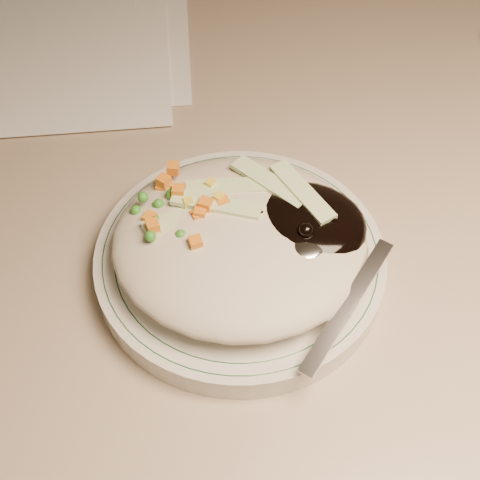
{
  "coord_description": "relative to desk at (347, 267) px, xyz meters",
  "views": [
    {
      "loc": [
        -0.09,
        0.9,
        1.17
      ],
      "look_at": [
        -0.11,
        1.22,
        0.78
      ],
      "focal_mm": 50.0,
      "sensor_mm": 36.0,
      "label": 1
    }
  ],
  "objects": [
    {
      "name": "meal",
      "position": [
        -0.11,
        -0.16,
        0.24
      ],
      "size": [
        0.21,
        0.19,
        0.05
      ],
      "color": "#BFB39A",
      "rests_on": "plate"
    },
    {
      "name": "papers",
      "position": [
        -0.38,
        0.12,
        0.2
      ],
      "size": [
        0.4,
        0.34,
        0.0
      ],
      "color": "white",
      "rests_on": "desk"
    },
    {
      "name": "plate_rim",
      "position": [
        -0.11,
        -0.16,
        0.22
      ],
      "size": [
        0.21,
        0.21,
        0.0
      ],
      "color": "#144723",
      "rests_on": "plate"
    },
    {
      "name": "plate",
      "position": [
        -0.11,
        -0.16,
        0.21
      ],
      "size": [
        0.23,
        0.23,
        0.02
      ],
      "primitive_type": "cylinder",
      "color": "silver",
      "rests_on": "desk"
    },
    {
      "name": "desk",
      "position": [
        0.0,
        0.0,
        0.0
      ],
      "size": [
        1.4,
        0.7,
        0.74
      ],
      "color": "tan",
      "rests_on": "ground"
    }
  ]
}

